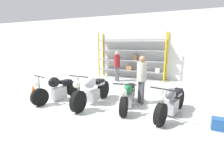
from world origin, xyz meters
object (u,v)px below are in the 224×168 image
(traffic_cone, at_px, (34,92))
(motorcycle_green, at_px, (128,96))
(motorcycle_silver, at_px, (92,91))
(motorcycle_grey, at_px, (171,102))
(shelving_rack, at_px, (131,56))
(toolbox, at_px, (222,124))
(motorcycle_black, at_px, (57,89))
(person_browsing, at_px, (117,64))
(person_near_rack, at_px, (142,76))

(traffic_cone, bearing_deg, motorcycle_green, 12.17)
(motorcycle_silver, bearing_deg, motorcycle_green, 102.54)
(motorcycle_grey, bearing_deg, shelving_rack, -136.88)
(shelving_rack, height_order, toolbox, shelving_rack)
(motorcycle_grey, distance_m, toolbox, 1.29)
(shelving_rack, distance_m, toolbox, 6.59)
(motorcycle_green, bearing_deg, motorcycle_black, -90.62)
(motorcycle_black, xyz_separation_m, person_browsing, (0.56, 3.92, 0.52))
(toolbox, bearing_deg, person_near_rack, 156.34)
(motorcycle_black, height_order, motorcycle_green, motorcycle_black)
(shelving_rack, bearing_deg, motorcycle_silver, -85.73)
(person_browsing, height_order, toolbox, person_browsing)
(motorcycle_black, xyz_separation_m, motorcycle_grey, (3.83, 0.36, -0.02))
(person_near_rack, relative_size, toolbox, 3.66)
(motorcycle_grey, relative_size, traffic_cone, 3.75)
(person_browsing, xyz_separation_m, traffic_cone, (-1.43, -4.21, -0.65))
(motorcycle_green, relative_size, toolbox, 4.41)
(person_near_rack, distance_m, traffic_cone, 3.91)
(person_near_rack, xyz_separation_m, toolbox, (2.28, -1.00, -0.80))
(shelving_rack, relative_size, motorcycle_silver, 1.83)
(person_near_rack, bearing_deg, motorcycle_green, 22.04)
(person_near_rack, height_order, toolbox, person_near_rack)
(motorcycle_green, bearing_deg, person_browsing, -161.29)
(motorcycle_grey, height_order, person_browsing, person_browsing)
(person_near_rack, bearing_deg, shelving_rack, -110.10)
(person_browsing, relative_size, traffic_cone, 2.89)
(person_near_rack, bearing_deg, traffic_cone, -24.39)
(motorcycle_green, xyz_separation_m, person_browsing, (-1.95, 3.48, 0.55))
(person_near_rack, bearing_deg, motorcycle_black, -24.05)
(shelving_rack, bearing_deg, motorcycle_green, -71.50)
(motorcycle_green, distance_m, traffic_cone, 3.46)
(motorcycle_green, distance_m, motorcycle_grey, 1.32)
(person_near_rack, bearing_deg, motorcycle_silver, -14.19)
(motorcycle_black, bearing_deg, toolbox, 102.42)
(motorcycle_silver, height_order, person_near_rack, person_near_rack)
(shelving_rack, bearing_deg, toolbox, -51.14)
(motorcycle_green, height_order, person_browsing, person_browsing)
(person_browsing, distance_m, person_near_rack, 3.65)
(toolbox, bearing_deg, traffic_cone, -177.15)
(motorcycle_silver, distance_m, motorcycle_green, 1.21)
(person_browsing, xyz_separation_m, toolbox, (4.47, -3.92, -0.79))
(toolbox, bearing_deg, person_browsing, 138.82)
(motorcycle_silver, height_order, person_browsing, person_browsing)
(motorcycle_green, xyz_separation_m, traffic_cone, (-3.38, -0.73, -0.10))
(motorcycle_green, distance_m, person_near_rack, 0.84)
(motorcycle_black, height_order, motorcycle_grey, motorcycle_black)
(motorcycle_grey, height_order, traffic_cone, motorcycle_grey)
(motorcycle_black, relative_size, motorcycle_grey, 0.94)
(motorcycle_silver, distance_m, traffic_cone, 2.26)
(shelving_rack, height_order, traffic_cone, shelving_rack)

